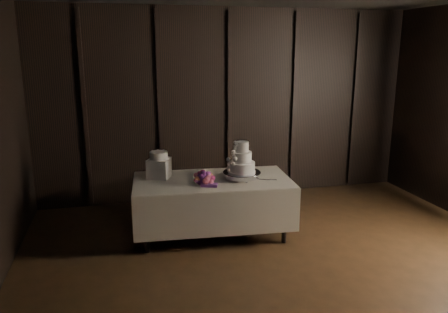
{
  "coord_description": "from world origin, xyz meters",
  "views": [
    {
      "loc": [
        -1.75,
        -3.2,
        2.38
      ],
      "look_at": [
        -0.46,
        2.0,
        1.05
      ],
      "focal_mm": 35.0,
      "sensor_mm": 36.0,
      "label": 1
    }
  ],
  "objects_px": {
    "bouquet": "(203,178)",
    "box_pedestal": "(159,168)",
    "display_table": "(213,205)",
    "cake_stand": "(242,175)",
    "wedding_cake": "(240,161)",
    "small_cake": "(159,155)"
  },
  "relations": [
    {
      "from": "bouquet",
      "to": "box_pedestal",
      "type": "bearing_deg",
      "value": 142.05
    },
    {
      "from": "display_table",
      "to": "box_pedestal",
      "type": "xyz_separation_m",
      "value": [
        -0.65,
        0.24,
        0.47
      ]
    },
    {
      "from": "cake_stand",
      "to": "wedding_cake",
      "type": "xyz_separation_m",
      "value": [
        -0.03,
        -0.02,
        0.2
      ]
    },
    {
      "from": "wedding_cake",
      "to": "box_pedestal",
      "type": "distance_m",
      "value": 1.05
    },
    {
      "from": "bouquet",
      "to": "wedding_cake",
      "type": "bearing_deg",
      "value": 7.72
    },
    {
      "from": "display_table",
      "to": "small_cake",
      "type": "relative_size",
      "value": 9.03
    },
    {
      "from": "bouquet",
      "to": "box_pedestal",
      "type": "relative_size",
      "value": 1.59
    },
    {
      "from": "wedding_cake",
      "to": "small_cake",
      "type": "relative_size",
      "value": 1.72
    },
    {
      "from": "cake_stand",
      "to": "bouquet",
      "type": "distance_m",
      "value": 0.53
    },
    {
      "from": "bouquet",
      "to": "small_cake",
      "type": "relative_size",
      "value": 1.81
    },
    {
      "from": "wedding_cake",
      "to": "box_pedestal",
      "type": "bearing_deg",
      "value": 146.54
    },
    {
      "from": "display_table",
      "to": "wedding_cake",
      "type": "distance_m",
      "value": 0.68
    },
    {
      "from": "display_table",
      "to": "wedding_cake",
      "type": "relative_size",
      "value": 5.24
    },
    {
      "from": "bouquet",
      "to": "box_pedestal",
      "type": "xyz_separation_m",
      "value": [
        -0.5,
        0.39,
        0.06
      ]
    },
    {
      "from": "wedding_cake",
      "to": "small_cake",
      "type": "distance_m",
      "value": 1.04
    },
    {
      "from": "box_pedestal",
      "to": "small_cake",
      "type": "distance_m",
      "value": 0.17
    },
    {
      "from": "display_table",
      "to": "bouquet",
      "type": "bearing_deg",
      "value": -130.47
    },
    {
      "from": "cake_stand",
      "to": "box_pedestal",
      "type": "relative_size",
      "value": 1.86
    },
    {
      "from": "bouquet",
      "to": "small_cake",
      "type": "xyz_separation_m",
      "value": [
        -0.5,
        0.39,
        0.23
      ]
    },
    {
      "from": "small_cake",
      "to": "wedding_cake",
      "type": "bearing_deg",
      "value": -18.06
    },
    {
      "from": "bouquet",
      "to": "cake_stand",
      "type": "bearing_deg",
      "value": 9.08
    },
    {
      "from": "cake_stand",
      "to": "bouquet",
      "type": "relative_size",
      "value": 1.17
    }
  ]
}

